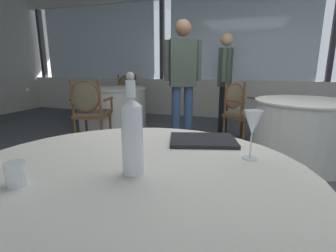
% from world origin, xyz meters
% --- Properties ---
extents(ground_plane, '(14.30, 14.30, 0.00)m').
position_xyz_m(ground_plane, '(0.00, 0.00, 0.00)').
color(ground_plane, '#4C5156').
extents(window_wall_far, '(11.00, 0.14, 2.85)m').
position_xyz_m(window_wall_far, '(-0.00, 3.55, 1.14)').
color(window_wall_far, beige).
rests_on(window_wall_far, ground_plane).
extents(water_bottle, '(0.08, 0.08, 0.37)m').
position_xyz_m(water_bottle, '(-0.14, -1.43, 0.91)').
color(water_bottle, white).
rests_on(water_bottle, foreground_table).
extents(wine_glass, '(0.08, 0.08, 0.21)m').
position_xyz_m(wine_glass, '(0.27, -1.14, 0.91)').
color(wine_glass, white).
rests_on(wine_glass, foreground_table).
extents(water_tumbler, '(0.07, 0.07, 0.08)m').
position_xyz_m(water_tumbler, '(-0.48, -1.63, 0.80)').
color(water_tumbler, white).
rests_on(water_tumbler, foreground_table).
extents(menu_book, '(0.39, 0.32, 0.02)m').
position_xyz_m(menu_book, '(0.03, -0.96, 0.77)').
color(menu_book, black).
rests_on(menu_book, foreground_table).
extents(background_table_0, '(1.17, 1.17, 0.76)m').
position_xyz_m(background_table_0, '(0.92, 1.06, 0.38)').
color(background_table_0, silver).
rests_on(background_table_0, ground_plane).
extents(dining_chair_0_1, '(0.65, 0.66, 0.91)m').
position_xyz_m(dining_chair_0_1, '(0.15, 1.72, 0.53)').
color(dining_chair_0_1, brown).
rests_on(dining_chair_0_1, ground_plane).
extents(background_table_1, '(1.29, 1.29, 0.76)m').
position_xyz_m(background_table_1, '(-2.19, 1.95, 0.38)').
color(background_table_1, silver).
rests_on(background_table_1, ground_plane).
extents(dining_chair_1_0, '(0.60, 0.55, 0.97)m').
position_xyz_m(dining_chair_1_0, '(-2.43, 3.00, 0.56)').
color(dining_chair_1_0, brown).
rests_on(dining_chair_1_0, ground_plane).
extents(dining_chair_1_1, '(0.60, 0.55, 0.97)m').
position_xyz_m(dining_chair_1_1, '(-1.96, 0.90, 0.56)').
color(dining_chair_1_1, brown).
rests_on(dining_chair_1_1, ground_plane).
extents(diner_person_0, '(0.21, 0.53, 1.68)m').
position_xyz_m(diner_person_0, '(-0.14, 2.16, 0.96)').
color(diner_person_0, black).
rests_on(diner_person_0, ground_plane).
extents(diner_person_1, '(0.50, 0.32, 1.77)m').
position_xyz_m(diner_person_1, '(-0.66, 1.29, 1.02)').
color(diner_person_1, '#334770').
rests_on(diner_person_1, ground_plane).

